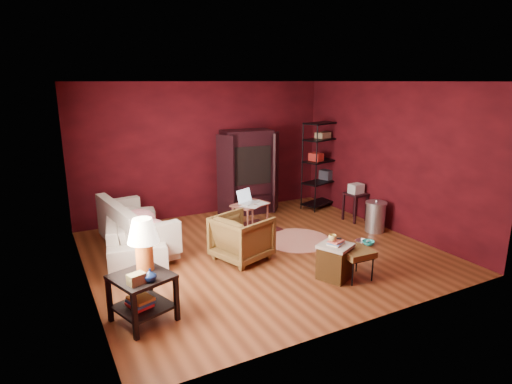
% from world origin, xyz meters
% --- Properties ---
extents(room, '(5.54, 5.04, 2.84)m').
position_xyz_m(room, '(-0.04, -0.01, 1.40)').
color(room, brown).
rests_on(room, ground).
extents(sofa, '(1.01, 2.29, 0.86)m').
position_xyz_m(sofa, '(-1.88, 1.03, 0.43)').
color(sofa, '#B4A69B').
rests_on(sofa, ground).
extents(armchair, '(0.96, 0.99, 0.81)m').
position_xyz_m(armchair, '(-0.43, -0.12, 0.41)').
color(armchair, black).
rests_on(armchair, ground).
extents(pet_bowl_steel, '(0.24, 0.11, 0.23)m').
position_xyz_m(pet_bowl_steel, '(1.77, -0.50, 0.12)').
color(pet_bowl_steel, silver).
rests_on(pet_bowl_steel, ground).
extents(pet_bowl_turquoise, '(0.22, 0.07, 0.22)m').
position_xyz_m(pet_bowl_turquoise, '(1.82, -0.61, 0.11)').
color(pet_bowl_turquoise, '#29BFBB').
rests_on(pet_bowl_turquoise, ground).
extents(vase, '(0.18, 0.19, 0.15)m').
position_xyz_m(vase, '(-2.23, -1.44, 0.67)').
color(vase, '#0D1B41').
rests_on(vase, side_table).
extents(mug, '(0.12, 0.09, 0.12)m').
position_xyz_m(mug, '(0.41, -1.37, 0.65)').
color(mug, '#E1C96E').
rests_on(mug, hamper).
extents(side_table, '(0.79, 0.79, 1.24)m').
position_xyz_m(side_table, '(-2.24, -1.16, 0.74)').
color(side_table, black).
rests_on(side_table, ground).
extents(sofa_cushions, '(1.00, 2.00, 0.80)m').
position_xyz_m(sofa_cushions, '(-1.90, 1.00, 0.39)').
color(sofa_cushions, '#B4A69B').
rests_on(sofa_cushions, sofa).
extents(hamper, '(0.57, 0.57, 0.61)m').
position_xyz_m(hamper, '(0.46, -1.38, 0.28)').
color(hamper, '#452810').
rests_on(hamper, ground).
extents(footstool, '(0.46, 0.46, 0.45)m').
position_xyz_m(footstool, '(0.72, -1.53, 0.39)').
color(footstool, black).
rests_on(footstool, ground).
extents(rug_round, '(1.24, 1.24, 0.01)m').
position_xyz_m(rug_round, '(0.82, 0.17, 0.01)').
color(rug_round, beige).
rests_on(rug_round, ground).
extents(rug_oriental, '(1.35, 1.02, 0.01)m').
position_xyz_m(rug_oriental, '(0.22, 1.04, 0.02)').
color(rug_oriental, '#501517').
rests_on(rug_oriental, ground).
extents(laptop_desk, '(0.79, 0.69, 0.82)m').
position_xyz_m(laptop_desk, '(0.27, 0.96, 0.51)').
color(laptop_desk, brown).
rests_on(laptop_desk, ground).
extents(tv_armoire, '(1.42, 0.83, 1.80)m').
position_xyz_m(tv_armoire, '(0.81, 2.12, 0.94)').
color(tv_armoire, black).
rests_on(tv_armoire, ground).
extents(wire_shelving, '(1.02, 0.66, 1.94)m').
position_xyz_m(wire_shelving, '(2.49, 1.73, 1.06)').
color(wire_shelving, black).
rests_on(wire_shelving, ground).
extents(small_stand, '(0.43, 0.43, 0.78)m').
position_xyz_m(small_stand, '(2.51, 0.58, 0.58)').
color(small_stand, black).
rests_on(small_stand, ground).
extents(trash_can, '(0.48, 0.48, 0.63)m').
position_xyz_m(trash_can, '(2.41, -0.13, 0.30)').
color(trash_can, '#B9B9C1').
rests_on(trash_can, ground).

